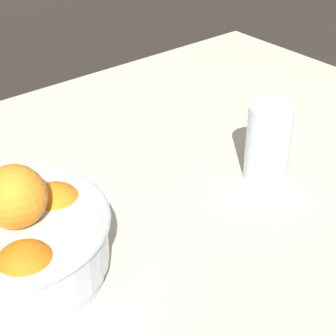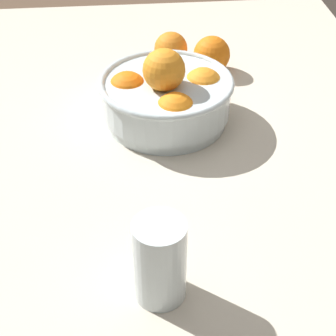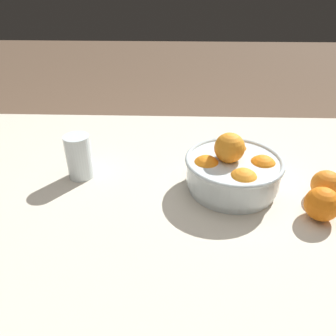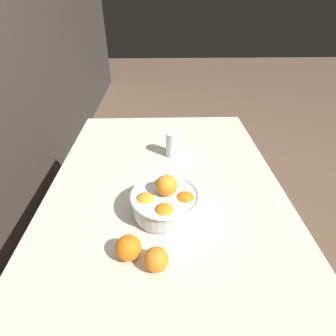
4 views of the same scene
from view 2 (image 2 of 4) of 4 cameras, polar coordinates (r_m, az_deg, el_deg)
name	(u,v)px [view 2 (image 2 of 4)]	position (r m, az deg, el deg)	size (l,w,h in m)	color
dining_table	(171,197)	(0.99, 0.30, -2.98)	(1.45, 0.97, 0.71)	beige
fruit_bowl	(166,96)	(1.04, -0.17, 7.37)	(0.25, 0.25, 0.15)	silver
juice_glass	(160,264)	(0.72, -0.85, -9.73)	(0.07, 0.07, 0.12)	#F4A314
orange_loose_near_bowl	(212,54)	(1.23, 4.46, 11.43)	(0.08, 0.08, 0.08)	orange
orange_loose_front	(171,49)	(1.25, 0.29, 12.03)	(0.07, 0.07, 0.07)	orange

